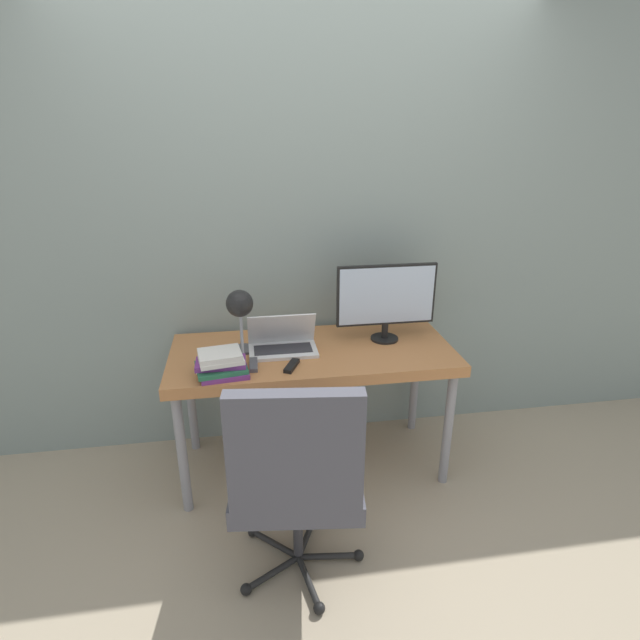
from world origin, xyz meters
TOP-DOWN VIEW (x-y plane):
  - ground_plane at (0.00, 0.00)m, footprint 12.00×12.00m
  - wall_back at (0.00, 0.72)m, footprint 8.00×0.05m
  - desk at (0.00, 0.33)m, footprint 1.51×0.66m
  - laptop at (-0.16, 0.34)m, footprint 0.36×0.21m
  - monitor at (0.42, 0.40)m, footprint 0.55×0.15m
  - desk_lamp at (-0.37, 0.24)m, footprint 0.13×0.27m
  - office_chair at (-0.18, -0.45)m, footprint 0.59×0.57m
  - book_stack at (-0.47, 0.11)m, footprint 0.27×0.23m
  - tv_remote at (-0.13, 0.13)m, footprint 0.09×0.14m
  - media_remote at (-0.32, 0.17)m, footprint 0.04×0.14m
  - game_controller at (-0.52, 0.11)m, footprint 0.14×0.10m

SIDE VIEW (x-z plane):
  - ground_plane at x=0.00m, z-range 0.00..0.00m
  - office_chair at x=-0.18m, z-range 0.06..1.06m
  - desk at x=0.00m, z-range 0.30..1.04m
  - tv_remote at x=-0.13m, z-range 0.74..0.76m
  - media_remote at x=-0.32m, z-range 0.74..0.76m
  - game_controller at x=-0.52m, z-range 0.74..0.78m
  - laptop at x=-0.16m, z-range 0.68..0.89m
  - book_stack at x=-0.47m, z-range 0.74..0.85m
  - monitor at x=0.42m, z-range 0.77..1.20m
  - desk_lamp at x=-0.37m, z-range 0.83..1.22m
  - wall_back at x=0.00m, z-range 0.00..2.60m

